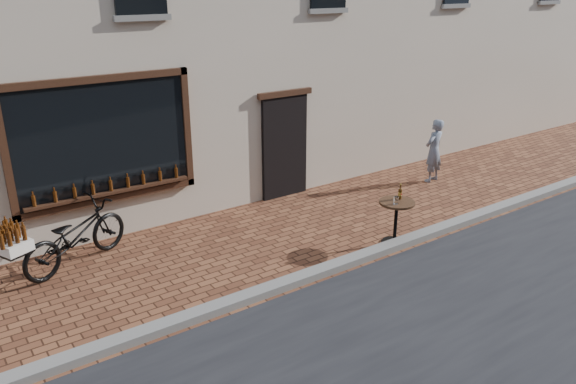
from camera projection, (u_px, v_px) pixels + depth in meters
ground at (310, 286)px, 8.70m from camera, size 90.00×90.00×0.00m
kerb at (303, 278)px, 8.83m from camera, size 90.00×0.25×0.12m
cargo_bicycle at (73, 236)px, 9.15m from camera, size 2.37×1.51×1.13m
bistro_table at (396, 214)px, 9.92m from camera, size 0.63×0.63×1.08m
pedestrian at (434, 151)px, 13.00m from camera, size 0.59×0.44×1.48m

